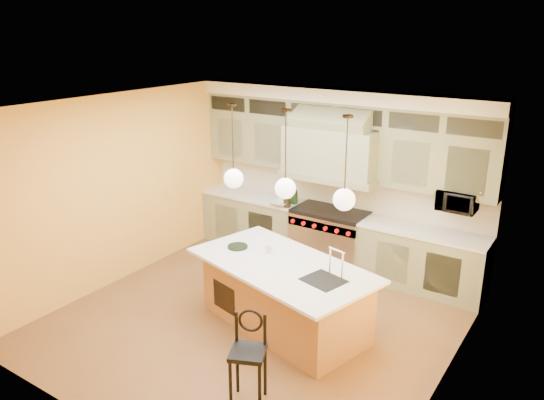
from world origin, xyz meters
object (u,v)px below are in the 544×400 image
Objects in this scene: microwave at (457,201)px; kitchen_island at (285,294)px; range at (330,237)px; counter_stool at (248,354)px.

kitchen_island is at bearing -125.71° from microwave.
counter_stool is (0.89, -3.52, 0.09)m from range.
range is 3.63m from counter_stool.
range is 1.16× the size of counter_stool.
range is 2.21× the size of microwave.
range is at bearing -176.88° from microwave.
microwave is at bearing 68.92° from kitchen_island.
kitchen_island reaches higher than range.
kitchen_island is at bearing -78.80° from range.
kitchen_island is 1.56m from counter_stool.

